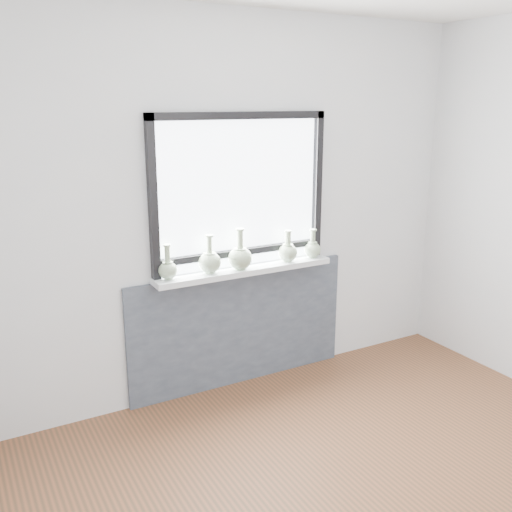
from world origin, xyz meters
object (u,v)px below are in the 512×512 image
vase_a (168,269)px  vase_c (240,257)px  vase_b (210,261)px  windowsill (245,270)px  vase_d (288,251)px  vase_e (312,248)px

vase_a → vase_c: 0.51m
vase_b → vase_c: bearing=-6.7°
windowsill → vase_a: vase_a is taller
vase_c → vase_d: 0.39m
windowsill → vase_e: (0.56, -0.01, 0.09)m
vase_d → vase_c: bearing=-178.3°
vase_c → vase_e: 0.61m
windowsill → vase_d: size_ratio=5.79×
vase_a → vase_c: (0.51, -0.03, 0.02)m
vase_b → vase_e: 0.83m
windowsill → vase_d: bearing=-1.9°
vase_b → vase_c: 0.22m
vase_a → vase_e: vase_a is taller
vase_b → vase_a: bearing=179.3°
windowsill → vase_e: size_ratio=6.22×
vase_b → vase_d: (0.61, -0.01, -0.01)m
vase_d → windowsill: bearing=178.1°
vase_d → vase_e: vase_d is taller
vase_a → vase_e: (1.12, -0.01, -0.00)m
vase_b → vase_e: bearing=-0.8°
vase_b → vase_c: vase_c is taller
vase_a → vase_b: (0.29, -0.00, 0.01)m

